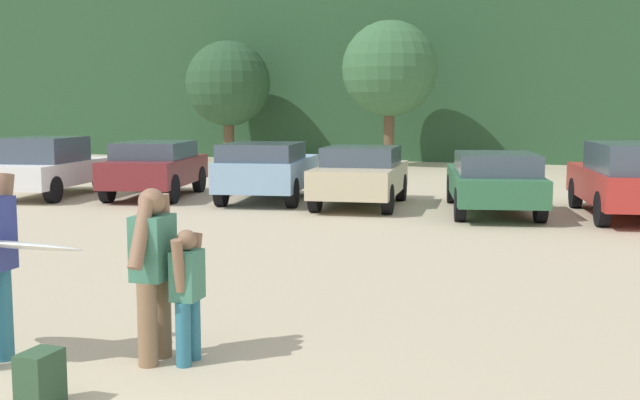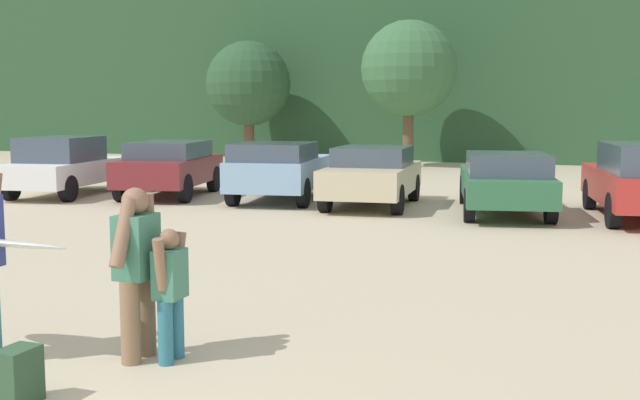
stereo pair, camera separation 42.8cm
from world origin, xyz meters
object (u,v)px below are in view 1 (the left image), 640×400
parked_car_sky_blue (267,169)px  person_companion (153,265)px  parked_car_forest_green (493,180)px  person_child (187,288)px  parked_car_maroon (155,167)px  backpack_dropped (40,380)px  parked_car_champagne (361,174)px  parked_car_red (633,178)px  parked_car_white (48,166)px

parked_car_sky_blue → person_companion: bearing=-172.0°
parked_car_forest_green → person_child: parked_car_forest_green is taller
parked_car_maroon → person_child: size_ratio=3.47×
parked_car_sky_blue → backpack_dropped: parked_car_sky_blue is taller
parked_car_forest_green → backpack_dropped: (-1.94, -12.67, -0.51)m
parked_car_maroon → backpack_dropped: size_ratio=9.47×
parked_car_champagne → person_companion: bearing=-179.9°
parked_car_red → parked_car_sky_blue: bearing=76.8°
parked_car_white → person_child: parked_car_white is taller
parked_car_red → person_child: bearing=148.6°
parked_car_sky_blue → parked_car_forest_green: parked_car_sky_blue is taller
parked_car_red → person_child: 12.09m
parked_car_maroon → parked_car_champagne: bearing=-103.8°
parked_car_white → parked_car_forest_green: 11.32m
person_companion → parked_car_maroon: bearing=-62.7°
parked_car_sky_blue → person_companion: person_companion is taller
parked_car_sky_blue → person_child: bearing=-170.5°
backpack_dropped → person_companion: bearing=79.2°
parked_car_white → person_child: 14.65m
parked_car_maroon → person_child: (7.23, -11.59, -0.10)m
parked_car_sky_blue → parked_car_red: (8.38, -0.34, 0.05)m
parked_car_sky_blue → person_companion: (3.82, -11.72, 0.10)m
parked_car_sky_blue → person_child: size_ratio=3.41×
parked_car_champagne → parked_car_sky_blue: bearing=80.6°
parked_car_sky_blue → parked_car_white: bearing=88.6°
parked_car_maroon → person_companion: (6.92, -11.65, 0.11)m
person_child → backpack_dropped: person_child is taller
parked_car_champagne → backpack_dropped: (1.14, -12.89, -0.52)m
parked_car_champagne → person_companion: (1.39, -11.61, 0.16)m
parked_car_white → parked_car_sky_blue: (5.79, 0.88, 0.01)m
parked_car_forest_green → person_companion: person_companion is taller
parked_car_red → backpack_dropped: parked_car_red is taller
parked_car_champagne → parked_car_forest_green: 3.09m
person_companion → backpack_dropped: size_ratio=3.54×
backpack_dropped → parked_car_forest_green: bearing=81.3°
parked_car_white → parked_car_red: parked_car_red is taller
parked_car_white → parked_car_sky_blue: bearing=-91.7°
parked_car_sky_blue → backpack_dropped: bearing=-174.7°
backpack_dropped → parked_car_champagne: bearing=95.1°
parked_car_maroon → person_companion: bearing=-162.6°
parked_car_white → person_companion: size_ratio=2.74×
parked_car_white → parked_car_red: (14.16, 0.54, 0.06)m
parked_car_white → person_companion: bearing=-148.8°
person_child → backpack_dropped: (-0.56, -1.34, -0.47)m
parked_car_sky_blue → parked_car_champagne: size_ratio=1.00×
parked_car_forest_green → parked_car_red: bearing=-102.7°
parked_car_maroon → person_companion: person_companion is taller
parked_car_white → parked_car_maroon: 2.81m
parked_car_red → backpack_dropped: bearing=148.4°
parked_car_sky_blue → backpack_dropped: 13.50m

